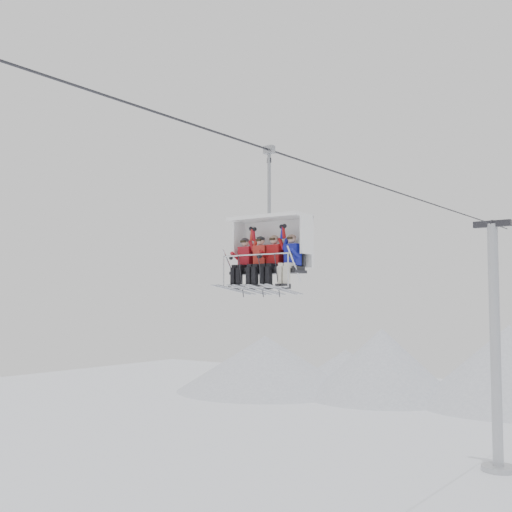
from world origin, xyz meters
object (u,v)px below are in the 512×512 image
Objects in this scene: lift_tower_right at (496,362)px; skier_center_left at (259,260)px; skier_far_left at (243,261)px; skier_center_right at (273,260)px; chairlift_carrier at (272,244)px; skier_far_right at (290,259)px.

skier_center_left is at bearing -90.59° from lift_tower_right.
lift_tower_right is 22.02m from skier_far_left.
skier_center_left is 0.46m from skier_center_right.
skier_center_right is at bearing -89.36° from lift_tower_right.
chairlift_carrier reaches higher than skier_far_left.
skier_center_left is 1.00× the size of skier_far_right.
chairlift_carrier reaches higher than skier_center_right.
skier_far_left is 1.00× the size of skier_center_left.
lift_tower_right is at bearing 90.00° from chairlift_carrier.
skier_far_right is (1.03, -0.00, -0.00)m from skier_center_left.
chairlift_carrier is 0.94m from skier_far_left.
skier_center_left and skier_center_right have the same top height.
skier_far_right is (0.81, -0.31, -0.47)m from chairlift_carrier.
lift_tower_right reaches higher than skier_center_right.
skier_far_right is (1.57, 0.00, 0.00)m from skier_far_left.
skier_far_left is (-0.76, -0.31, -0.47)m from chairlift_carrier.
chairlift_carrier is at bearing 21.95° from skier_far_left.
chairlift_carrier is (0.00, -21.26, 4.89)m from lift_tower_right.
chairlift_carrier is 0.98m from skier_far_right.
skier_far_right is at bearing 0.03° from skier_far_left.
chairlift_carrier is 2.36× the size of skier_far_left.
skier_center_right is at bearing 0.00° from skier_center_left.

